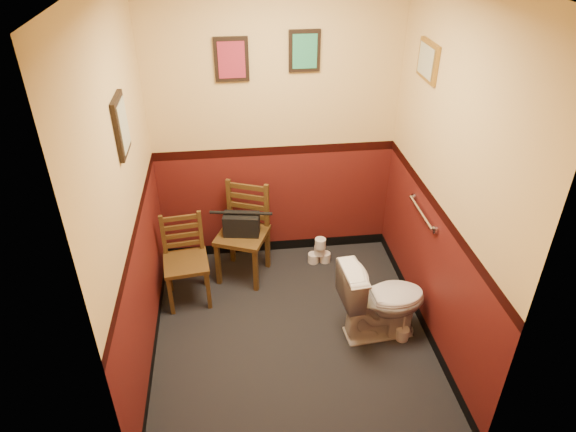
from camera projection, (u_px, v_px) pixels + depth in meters
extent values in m
cube|color=black|center=(292.00, 334.00, 4.25)|extent=(2.20, 2.40, 0.00)
cube|color=#521512|center=(275.00, 126.00, 4.54)|extent=(2.20, 0.00, 2.70)
cube|color=#521512|center=(324.00, 312.00, 2.52)|extent=(2.20, 0.00, 2.70)
cube|color=#521512|center=(129.00, 202.00, 3.42)|extent=(0.00, 2.40, 2.70)
cube|color=#521512|center=(446.00, 183.00, 3.64)|extent=(0.00, 2.40, 2.70)
cylinder|color=silver|center=(421.00, 213.00, 4.06)|extent=(0.03, 0.50, 0.03)
cylinder|color=silver|center=(435.00, 230.00, 3.85)|extent=(0.02, 0.06, 0.06)
cylinder|color=silver|center=(413.00, 197.00, 4.27)|extent=(0.02, 0.06, 0.06)
cube|color=black|center=(231.00, 59.00, 4.17)|extent=(0.28, 0.03, 0.36)
cube|color=maroon|center=(232.00, 60.00, 4.15)|extent=(0.22, 0.01, 0.30)
cube|color=black|center=(305.00, 51.00, 4.20)|extent=(0.26, 0.03, 0.34)
cube|color=#2A8962|center=(305.00, 51.00, 4.19)|extent=(0.20, 0.01, 0.28)
cube|color=black|center=(121.00, 126.00, 3.24)|extent=(0.03, 0.30, 0.38)
cube|color=#AAA985|center=(124.00, 126.00, 3.24)|extent=(0.01, 0.24, 0.31)
cube|color=olive|center=(428.00, 61.00, 3.77)|extent=(0.03, 0.34, 0.28)
cube|color=#AAA985|center=(426.00, 61.00, 3.77)|extent=(0.01, 0.28, 0.22)
imported|color=white|center=(382.00, 300.00, 4.09)|extent=(0.73, 0.45, 0.69)
cylinder|color=silver|center=(402.00, 334.00, 4.18)|extent=(0.11, 0.11, 0.11)
cylinder|color=silver|center=(405.00, 318.00, 4.08)|extent=(0.01, 0.01, 0.30)
cube|color=brown|center=(186.00, 263.00, 4.41)|extent=(0.41, 0.41, 0.04)
cube|color=brown|center=(171.00, 295.00, 4.35)|extent=(0.04, 0.04, 0.40)
cube|color=brown|center=(169.00, 273.00, 4.62)|extent=(0.04, 0.04, 0.40)
cube|color=brown|center=(208.00, 290.00, 4.42)|extent=(0.04, 0.04, 0.40)
cube|color=brown|center=(205.00, 267.00, 4.68)|extent=(0.04, 0.04, 0.40)
cube|color=brown|center=(163.00, 236.00, 4.41)|extent=(0.04, 0.03, 0.40)
cube|color=brown|center=(201.00, 231.00, 4.47)|extent=(0.04, 0.03, 0.40)
cube|color=brown|center=(183.00, 244.00, 4.50)|extent=(0.30, 0.06, 0.04)
cube|color=brown|center=(182.00, 235.00, 4.45)|extent=(0.30, 0.06, 0.04)
cube|color=brown|center=(181.00, 227.00, 4.40)|extent=(0.30, 0.06, 0.04)
cube|color=brown|center=(180.00, 218.00, 4.36)|extent=(0.30, 0.06, 0.04)
cube|color=brown|center=(242.00, 235.00, 4.67)|extent=(0.55, 0.55, 0.04)
cube|color=brown|center=(218.00, 264.00, 4.69)|extent=(0.05, 0.05, 0.45)
cube|color=brown|center=(232.00, 242.00, 4.98)|extent=(0.05, 0.05, 0.45)
cube|color=brown|center=(256.00, 270.00, 4.60)|extent=(0.05, 0.05, 0.45)
cube|color=brown|center=(268.00, 247.00, 4.90)|extent=(0.05, 0.05, 0.45)
cube|color=brown|center=(229.00, 201.00, 4.74)|extent=(0.05, 0.05, 0.45)
cube|color=brown|center=(267.00, 207.00, 4.66)|extent=(0.05, 0.05, 0.45)
cube|color=brown|center=(248.00, 215.00, 4.77)|extent=(0.33, 0.15, 0.05)
cube|color=brown|center=(248.00, 206.00, 4.72)|extent=(0.33, 0.15, 0.05)
cube|color=brown|center=(248.00, 197.00, 4.66)|extent=(0.33, 0.15, 0.05)
cube|color=brown|center=(247.00, 187.00, 4.61)|extent=(0.33, 0.15, 0.05)
cube|color=black|center=(242.00, 224.00, 4.61)|extent=(0.34, 0.21, 0.20)
cylinder|color=black|center=(241.00, 213.00, 4.55)|extent=(0.28, 0.07, 0.03)
cylinder|color=silver|center=(313.00, 258.00, 5.06)|extent=(0.11, 0.11, 0.10)
cylinder|color=silver|center=(325.00, 257.00, 5.07)|extent=(0.11, 0.11, 0.10)
cylinder|color=silver|center=(320.00, 250.00, 5.00)|extent=(0.11, 0.11, 0.10)
cylinder|color=silver|center=(320.00, 243.00, 4.93)|extent=(0.11, 0.11, 0.10)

